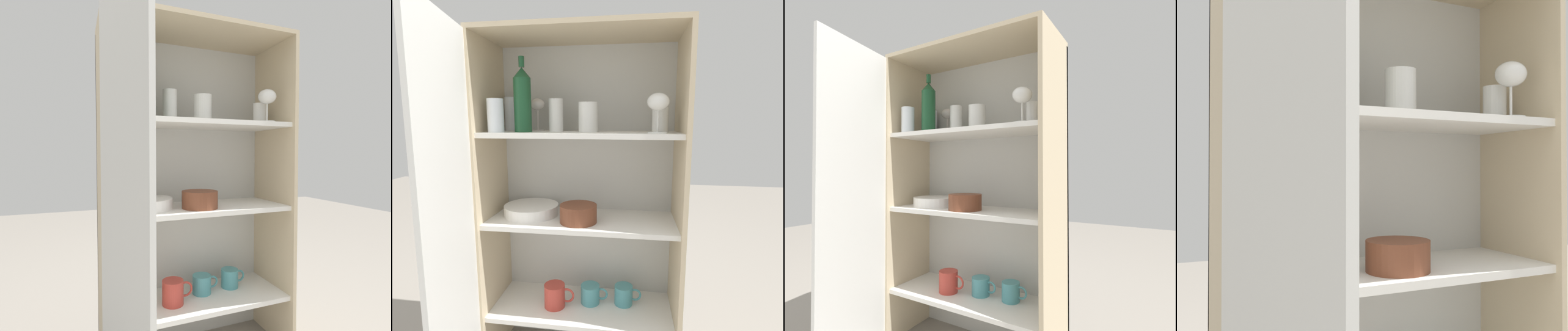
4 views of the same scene
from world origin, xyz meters
The scene contains 21 objects.
cupboard_back_panel centered at (0.00, 0.31, 0.70)m, with size 0.81×0.02×1.39m, color silver.
cupboard_side_left centered at (-0.40, 0.15, 0.70)m, with size 0.02×0.33×1.39m, color #CCB793.
cupboard_side_right centered at (0.40, 0.15, 0.70)m, with size 0.02×0.33×1.39m, color #CCB793.
cupboard_top_panel centered at (0.00, 0.15, 1.40)m, with size 0.81×0.33×0.02m, color #CCB793.
shelf_board_lower centered at (0.00, 0.15, 0.25)m, with size 0.77×0.30×0.02m, color white.
shelf_board_middle centered at (0.00, 0.15, 0.65)m, with size 0.77×0.30×0.02m, color white.
shelf_board_upper centered at (0.00, 0.15, 1.01)m, with size 0.77×0.30×0.02m, color white.
cupboard_door centered at (-0.37, -0.22, 0.70)m, with size 0.09×0.40×1.39m.
tumbler_glass_0 centered at (-0.33, 0.25, 1.10)m, with size 0.06×0.06×0.15m.
tumbler_glass_1 centered at (-0.11, 0.18, 1.09)m, with size 0.06×0.06×0.13m.
tumbler_glass_2 centered at (-0.32, 0.06, 1.09)m, with size 0.06×0.06×0.13m.
tumbler_glass_3 centered at (0.03, 0.15, 1.08)m, with size 0.08×0.08×0.12m.
tumbler_glass_4 centered at (0.31, 0.14, 1.07)m, with size 0.06×0.06×0.10m.
wine_glass_0 centered at (-0.21, 0.23, 1.13)m, with size 0.06×0.06×0.14m.
wine_glass_1 centered at (0.29, 0.06, 1.13)m, with size 0.08×0.08×0.15m.
wine_bottle centered at (-0.23, 0.10, 1.15)m, with size 0.07×0.07×0.29m.
plate_stack_white centered at (-0.23, 0.17, 0.68)m, with size 0.24×0.24×0.04m.
mixing_bowl_large centered at (-0.01, 0.10, 0.70)m, with size 0.15×0.15×0.07m.
coffee_mug_primary centered at (0.04, 0.17, 0.30)m, with size 0.12×0.08×0.08m.
coffee_mug_extra_1 centered at (0.18, 0.18, 0.30)m, with size 0.12×0.08×0.08m.
coffee_mug_extra_2 centered at (-0.12, 0.12, 0.31)m, with size 0.13×0.09×0.10m.
Camera 3 is at (0.77, -1.05, 0.84)m, focal length 28.00 mm.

